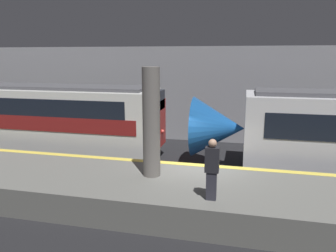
# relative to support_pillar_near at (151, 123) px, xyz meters

# --- Properties ---
(ground_plane) EXTENTS (120.00, 120.00, 0.00)m
(ground_plane) POSITION_rel_support_pillar_near_xyz_m (1.30, 1.51, -2.71)
(ground_plane) COLOR black
(platform) EXTENTS (40.00, 3.65, 0.94)m
(platform) POSITION_rel_support_pillar_near_xyz_m (1.30, -0.31, -2.25)
(platform) COLOR slate
(platform) RESTS_ON ground
(station_rear_barrier) EXTENTS (50.00, 0.15, 5.34)m
(station_rear_barrier) POSITION_rel_support_pillar_near_xyz_m (1.30, 8.42, -0.04)
(station_rear_barrier) COLOR #939399
(station_rear_barrier) RESTS_ON ground
(support_pillar_near) EXTENTS (0.57, 0.57, 3.57)m
(support_pillar_near) POSITION_rel_support_pillar_near_xyz_m (0.00, 0.00, 0.00)
(support_pillar_near) COLOR slate
(support_pillar_near) RESTS_ON platform
(train_boxy) EXTENTS (16.29, 2.85, 3.45)m
(train_boxy) POSITION_rel_support_pillar_near_xyz_m (-8.92, 3.94, -0.94)
(train_boxy) COLOR black
(train_boxy) RESTS_ON ground
(person_waiting) EXTENTS (0.38, 0.24, 1.73)m
(person_waiting) POSITION_rel_support_pillar_near_xyz_m (2.12, -1.44, -0.87)
(person_waiting) COLOR #2D2D38
(person_waiting) RESTS_ON platform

